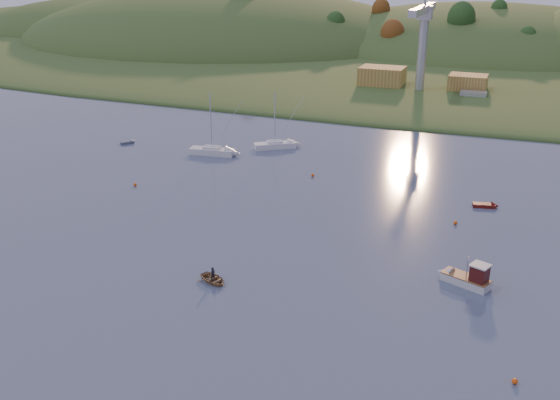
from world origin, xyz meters
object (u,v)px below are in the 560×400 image
(canoe, at_px, (213,279))
(red_tender, at_px, (489,206))
(grey_dinghy, at_px, (130,142))
(fishing_boat, at_px, (463,276))
(sailboat_near, at_px, (275,145))
(sailboat_far, at_px, (212,151))

(canoe, relative_size, red_tender, 0.96)
(canoe, distance_m, grey_dinghy, 58.45)
(red_tender, bearing_deg, grey_dinghy, 159.46)
(fishing_boat, distance_m, sailboat_near, 55.40)
(sailboat_far, relative_size, canoe, 3.09)
(red_tender, bearing_deg, fishing_boat, -105.31)
(sailboat_near, height_order, grey_dinghy, sailboat_near)
(fishing_boat, height_order, canoe, fishing_boat)
(fishing_boat, height_order, grey_dinghy, fishing_boat)
(sailboat_far, bearing_deg, canoe, -70.37)
(canoe, relative_size, grey_dinghy, 1.29)
(fishing_boat, distance_m, canoe, 27.00)
(fishing_boat, height_order, sailboat_near, sailboat_near)
(fishing_boat, distance_m, grey_dinghy, 72.96)
(canoe, bearing_deg, sailboat_near, 39.98)
(sailboat_far, height_order, red_tender, sailboat_far)
(fishing_boat, height_order, sailboat_far, sailboat_far)
(fishing_boat, xyz_separation_m, sailboat_near, (-37.85, 40.45, -0.15))
(grey_dinghy, bearing_deg, red_tender, -55.77)
(sailboat_far, xyz_separation_m, grey_dinghy, (-17.92, 0.78, -0.51))
(grey_dinghy, bearing_deg, sailboat_far, -50.19)
(red_tender, height_order, grey_dinghy, red_tender)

